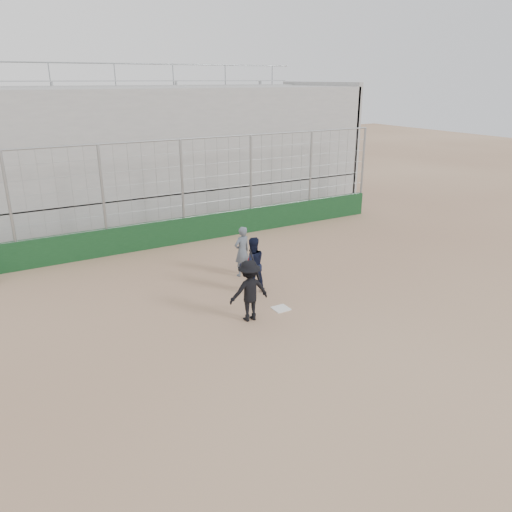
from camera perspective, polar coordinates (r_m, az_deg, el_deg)
ground at (r=14.12m, az=2.86°, el=-6.06°), size 90.00×90.00×0.00m
home_plate at (r=14.11m, az=2.87°, el=-6.01°), size 0.44×0.44×0.02m
backstop at (r=19.66m, az=-8.23°, el=4.22°), size 18.10×0.25×4.04m
bleachers at (r=23.86m, az=-13.07°, el=11.45°), size 20.25×6.70×6.98m
batter_at_plate at (r=13.18m, az=-0.78°, el=-3.97°), size 1.12×0.79×1.84m
catcher_crouched at (r=14.91m, az=-0.41°, el=-2.13°), size 0.87×0.69×1.18m
umpire at (r=16.18m, az=-1.60°, el=0.25°), size 0.68×0.51×1.50m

